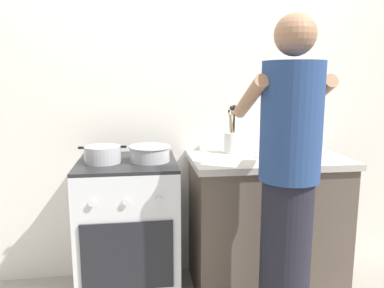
{
  "coord_description": "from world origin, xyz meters",
  "views": [
    {
      "loc": [
        -0.26,
        -2.13,
        1.4
      ],
      "look_at": [
        0.05,
        0.12,
        1.0
      ],
      "focal_mm": 34.96,
      "sensor_mm": 36.0,
      "label": 1
    }
  ],
  "objects_px": {
    "utensil_crock": "(232,139)",
    "pot": "(103,154)",
    "stove_range": "(129,230)",
    "spice_bottle": "(267,152)",
    "mixing_bowl": "(150,153)",
    "person": "(288,187)"
  },
  "relations": [
    {
      "from": "mixing_bowl",
      "to": "person",
      "type": "bearing_deg",
      "value": -37.41
    },
    {
      "from": "spice_bottle",
      "to": "mixing_bowl",
      "type": "bearing_deg",
      "value": 179.17
    },
    {
      "from": "stove_range",
      "to": "person",
      "type": "relative_size",
      "value": 0.53
    },
    {
      "from": "utensil_crock",
      "to": "pot",
      "type": "bearing_deg",
      "value": -167.56
    },
    {
      "from": "stove_range",
      "to": "utensil_crock",
      "type": "xyz_separation_m",
      "value": [
        0.69,
        0.15,
        0.55
      ]
    },
    {
      "from": "stove_range",
      "to": "utensil_crock",
      "type": "distance_m",
      "value": 0.9
    },
    {
      "from": "mixing_bowl",
      "to": "spice_bottle",
      "type": "bearing_deg",
      "value": -0.83
    },
    {
      "from": "stove_range",
      "to": "spice_bottle",
      "type": "relative_size",
      "value": 10.3
    },
    {
      "from": "pot",
      "to": "utensil_crock",
      "type": "xyz_separation_m",
      "value": [
        0.83,
        0.18,
        0.05
      ]
    },
    {
      "from": "pot",
      "to": "spice_bottle",
      "type": "bearing_deg",
      "value": -0.48
    },
    {
      "from": "pot",
      "to": "person",
      "type": "relative_size",
      "value": 0.17
    },
    {
      "from": "stove_range",
      "to": "spice_bottle",
      "type": "height_order",
      "value": "spice_bottle"
    },
    {
      "from": "mixing_bowl",
      "to": "pot",
      "type": "bearing_deg",
      "value": -179.57
    },
    {
      "from": "utensil_crock",
      "to": "mixing_bowl",
      "type": "bearing_deg",
      "value": -161.83
    },
    {
      "from": "pot",
      "to": "spice_bottle",
      "type": "xyz_separation_m",
      "value": [
        1.02,
        -0.01,
        -0.01
      ]
    },
    {
      "from": "person",
      "to": "spice_bottle",
      "type": "bearing_deg",
      "value": 83.07
    },
    {
      "from": "spice_bottle",
      "to": "person",
      "type": "xyz_separation_m",
      "value": [
        -0.06,
        -0.51,
        -0.08
      ]
    },
    {
      "from": "utensil_crock",
      "to": "spice_bottle",
      "type": "relative_size",
      "value": 3.72
    },
    {
      "from": "utensil_crock",
      "to": "person",
      "type": "relative_size",
      "value": 0.19
    },
    {
      "from": "pot",
      "to": "stove_range",
      "type": "bearing_deg",
      "value": 12.59
    },
    {
      "from": "pot",
      "to": "person",
      "type": "distance_m",
      "value": 1.09
    },
    {
      "from": "pot",
      "to": "mixing_bowl",
      "type": "relative_size",
      "value": 1.11
    }
  ]
}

